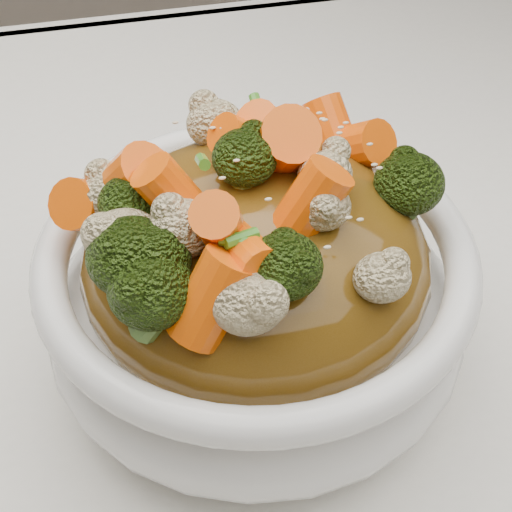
{
  "coord_description": "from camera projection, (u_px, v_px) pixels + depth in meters",
  "views": [
    {
      "loc": [
        -0.07,
        -0.34,
        1.12
      ],
      "look_at": [
        -0.0,
        -0.05,
        0.83
      ],
      "focal_mm": 55.0,
      "sensor_mm": 36.0,
      "label": 1
    }
  ],
  "objects": [
    {
      "name": "cauliflower",
      "position": [
        256.0,
        164.0,
        0.37
      ],
      "size": [
        0.19,
        0.19,
        0.04
      ],
      "primitive_type": null,
      "rotation": [
        0.0,
        0.0,
        0.03
      ],
      "color": "beige",
      "rests_on": "sauce_base"
    },
    {
      "name": "bowl",
      "position": [
        256.0,
        301.0,
        0.44
      ],
      "size": [
        0.24,
        0.24,
        0.09
      ],
      "primitive_type": null,
      "rotation": [
        0.0,
        0.0,
        0.03
      ],
      "color": "white",
      "rests_on": "tablecloth"
    },
    {
      "name": "broccoli",
      "position": [
        256.0,
        160.0,
        0.37
      ],
      "size": [
        0.19,
        0.19,
        0.05
      ],
      "primitive_type": null,
      "rotation": [
        0.0,
        0.0,
        0.03
      ],
      "color": "black",
      "rests_on": "sauce_base"
    },
    {
      "name": "scallions",
      "position": [
        256.0,
        156.0,
        0.37
      ],
      "size": [
        0.14,
        0.14,
        0.02
      ],
      "primitive_type": null,
      "rotation": [
        0.0,
        0.0,
        0.03
      ],
      "color": "#39821E",
      "rests_on": "sauce_base"
    },
    {
      "name": "sauce_base",
      "position": [
        256.0,
        260.0,
        0.42
      ],
      "size": [
        0.19,
        0.19,
        0.1
      ],
      "primitive_type": "ellipsoid",
      "rotation": [
        0.0,
        0.0,
        0.03
      ],
      "color": "#5C3C0F",
      "rests_on": "bowl"
    },
    {
      "name": "sesame_seeds",
      "position": [
        256.0,
        156.0,
        0.37
      ],
      "size": [
        0.17,
        0.17,
        0.01
      ],
      "primitive_type": null,
      "rotation": [
        0.0,
        0.0,
        0.03
      ],
      "color": "beige",
      "rests_on": "sauce_base"
    },
    {
      "name": "carrots",
      "position": [
        256.0,
        158.0,
        0.37
      ],
      "size": [
        0.19,
        0.19,
        0.05
      ],
      "primitive_type": null,
      "rotation": [
        0.0,
        0.0,
        0.03
      ],
      "color": "#FF5E08",
      "rests_on": "sauce_base"
    },
    {
      "name": "tablecloth",
      "position": [
        247.0,
        319.0,
        0.52
      ],
      "size": [
        1.2,
        0.8,
        0.04
      ],
      "primitive_type": "cube",
      "color": "white",
      "rests_on": "dining_table"
    }
  ]
}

